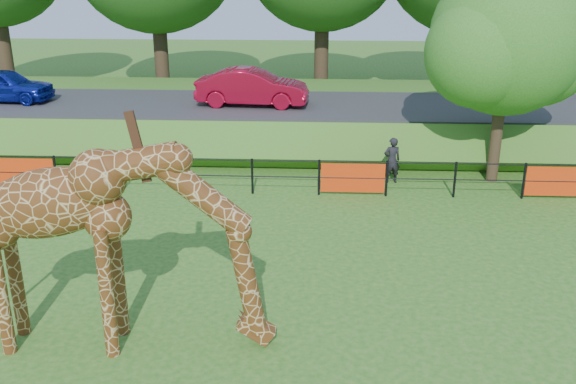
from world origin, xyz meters
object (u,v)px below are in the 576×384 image
visitor (392,160)px  tree_east (510,44)px  car_red (252,87)px  giraffe (118,248)px  car_blue (4,85)px

visitor → tree_east: (3.33, 0.40, 3.55)m
car_red → tree_east: 9.39m
giraffe → car_blue: bearing=120.2°
car_blue → car_red: bearing=-87.6°
car_blue → tree_east: 18.45m
car_red → tree_east: tree_east is taller
giraffe → car_red: bearing=84.4°
giraffe → tree_east: (9.10, 9.66, 2.33)m
giraffe → tree_east: tree_east is taller
giraffe → visitor: 10.98m
car_red → visitor: 6.75m
car_blue → car_red: size_ratio=0.89×
car_blue → visitor: (14.48, -4.69, -1.32)m
car_red → giraffe: bearing=-179.9°
car_red → visitor: (4.84, -4.50, -1.37)m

